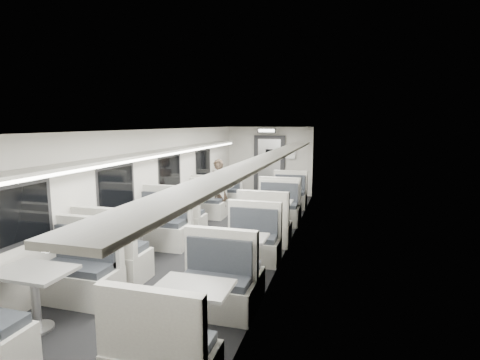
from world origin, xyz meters
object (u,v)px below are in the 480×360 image
Objects in this scene: booth_left_b at (195,210)px; booth_right_b at (272,216)px; booth_right_d at (194,315)px; passenger at (219,188)px; booth_left_a at (218,197)px; booth_right_a at (285,201)px; exit_sign at (267,131)px; booth_right_c at (241,256)px; vestibule_door at (269,166)px; booth_left_c at (140,239)px; booth_left_d at (36,299)px.

booth_right_b reaches higher than booth_left_b.
booth_right_d is (0.00, -4.63, -0.02)m from booth_right_b.
passenger is (-1.68, 1.09, 0.40)m from booth_right_b.
booth_right_a reaches higher than booth_left_a.
booth_right_a is 1.95m from booth_right_b.
booth_left_b is 5.22m from booth_right_d.
booth_left_b is 3.37× the size of exit_sign.
booth_left_a is 0.95× the size of booth_right_a.
booth_right_b reaches higher than booth_right_c.
booth_left_b is 1.01× the size of booth_right_c.
booth_right_b is 3.52× the size of exit_sign.
booth_left_b is 1.04m from passenger.
booth_right_a reaches higher than booth_right_c.
exit_sign is (1.00, 2.13, 1.93)m from booth_left_a.
passenger is (-1.68, -0.86, 0.42)m from booth_right_a.
vestibule_door reaches higher than booth_right_a.
booth_left_a is 0.94× the size of booth_left_b.
booth_left_c reaches higher than booth_left_d.
booth_left_d is at bearing -90.00° from booth_left_b.
vestibule_door is (-1.00, 2.64, 0.67)m from booth_right_a.
booth_left_b is 2.01m from booth_right_b.
vestibule_door is at bearing 83.95° from booth_left_d.
exit_sign is (0.68, 3.01, 1.49)m from passenger.
booth_left_d reaches higher than booth_right_d.
vestibule_door reaches higher than booth_left_d.
booth_left_a is at bearing -110.90° from vestibule_door.
booth_left_c is 1.13× the size of booth_right_c.
booth_right_d is 8.99m from exit_sign.
booth_right_b is at bearing 50.54° from booth_left_c.
vestibule_door reaches higher than booth_right_c.
booth_right_b is 2.04m from passenger.
exit_sign is (-1.00, 2.15, 1.91)m from booth_right_a.
booth_left_d is 1.07× the size of booth_right_a.
booth_left_c is 1.13× the size of booth_right_a.
passenger is at bearing 84.87° from booth_left_c.
booth_left_a is at bearing 179.53° from booth_right_a.
vestibule_door is 3.39× the size of exit_sign.
exit_sign is at bearing 81.29° from booth_left_c.
booth_left_d reaches higher than booth_left_b.
passenger reaches higher than booth_left_a.
passenger is at bearing 106.40° from booth_right_d.
booth_left_c is 2.43m from booth_left_d.
booth_left_d is 1.08× the size of booth_right_c.
booth_right_c is at bearing 47.67° from booth_left_d.
booth_left_a is 1.77m from booth_left_b.
passenger is (-1.68, 5.72, 0.41)m from booth_right_d.
exit_sign is (1.00, 8.95, 1.88)m from booth_left_d.
booth_right_c is at bearing -54.95° from booth_left_b.
booth_left_d is 9.20m from exit_sign.
exit_sign reaches higher than passenger.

